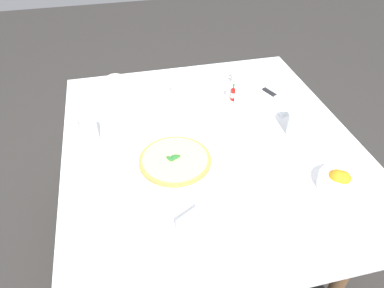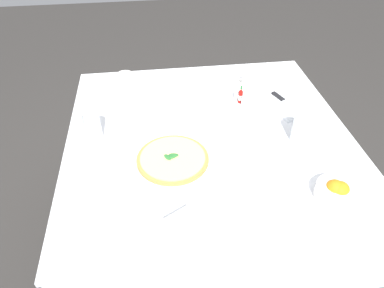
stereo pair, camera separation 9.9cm
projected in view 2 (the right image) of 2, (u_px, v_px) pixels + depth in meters
The scene contains 16 objects.
ground_plane at pixel (205, 241), 1.89m from camera, with size 8.00×8.00×0.00m, color #33302D.
dining_table at pixel (208, 157), 1.49m from camera, with size 1.14×1.14×0.74m.
pizza_plate at pixel (173, 161), 1.27m from camera, with size 0.35×0.35×0.02m.
pizza at pixel (173, 159), 1.26m from camera, with size 0.26×0.26×0.02m.
coffee_cup_left_edge at pixel (126, 81), 1.67m from camera, with size 0.13×0.13×0.07m.
coffee_cup_far_right at pixel (187, 90), 1.62m from camera, with size 0.13×0.13×0.06m.
coffee_cup_near_left at pixel (249, 81), 1.67m from camera, with size 0.13×0.13×0.07m.
water_glass_back_corner at pixel (93, 127), 1.36m from camera, with size 0.07×0.07×0.13m.
water_glass_far_left at pixel (301, 130), 1.34m from camera, with size 0.07×0.07×0.12m.
napkin_folded at pixel (285, 104), 1.55m from camera, with size 0.25×0.19×0.02m.
dinner_knife at pixel (286, 102), 1.54m from camera, with size 0.19×0.09×0.01m.
citrus_bowl at pixel (338, 192), 1.13m from camera, with size 0.15×0.15×0.07m.
hot_sauce_bottle at pixel (241, 96), 1.56m from camera, with size 0.02×0.02×0.08m.
salt_shaker at pixel (244, 101), 1.55m from camera, with size 0.03×0.03×0.06m.
pepper_shaker at pixel (237, 94), 1.59m from camera, with size 0.03×0.03×0.06m.
menu_card at pixel (176, 219), 1.05m from camera, with size 0.05×0.08×0.06m.
Camera 2 is at (1.08, -0.21, 1.62)m, focal length 32.57 mm.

